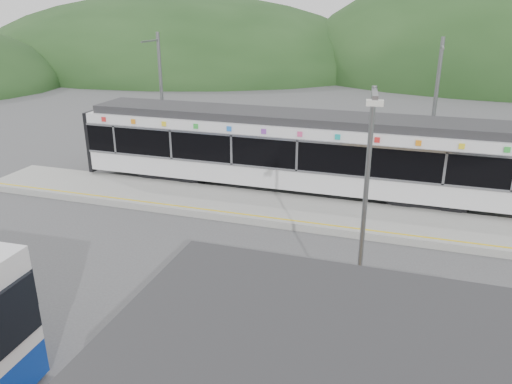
% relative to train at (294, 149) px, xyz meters
% --- Properties ---
extents(ground, '(120.00, 120.00, 0.00)m').
position_rel_train_xyz_m(ground, '(-1.05, -6.00, -2.06)').
color(ground, '#4C4C4F').
rests_on(ground, ground).
extents(hills, '(146.00, 149.00, 26.00)m').
position_rel_train_xyz_m(hills, '(5.14, -0.71, -2.06)').
color(hills, '#1E3D19').
rests_on(hills, ground).
extents(platform, '(26.00, 3.20, 0.30)m').
position_rel_train_xyz_m(platform, '(-1.05, -2.70, -1.91)').
color(platform, '#9E9E99').
rests_on(platform, ground).
extents(yellow_line, '(26.00, 0.10, 0.01)m').
position_rel_train_xyz_m(yellow_line, '(-1.05, -4.00, -1.76)').
color(yellow_line, yellow).
rests_on(yellow_line, platform).
extents(train, '(20.44, 3.01, 3.74)m').
position_rel_train_xyz_m(train, '(0.00, 0.00, 0.00)').
color(train, black).
rests_on(train, ground).
extents(catenary_mast_west, '(0.18, 1.80, 7.00)m').
position_rel_train_xyz_m(catenary_mast_west, '(-8.05, 2.56, 1.58)').
color(catenary_mast_west, slate).
rests_on(catenary_mast_west, ground).
extents(catenary_mast_east, '(0.18, 1.80, 7.00)m').
position_rel_train_xyz_m(catenary_mast_east, '(5.95, 2.56, 1.58)').
color(catenary_mast_east, slate).
rests_on(catenary_mast_east, ground).
extents(lamp_post, '(0.37, 1.16, 6.59)m').
position_rel_train_xyz_m(lamp_post, '(4.20, -10.35, 1.86)').
color(lamp_post, slate).
rests_on(lamp_post, ground).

